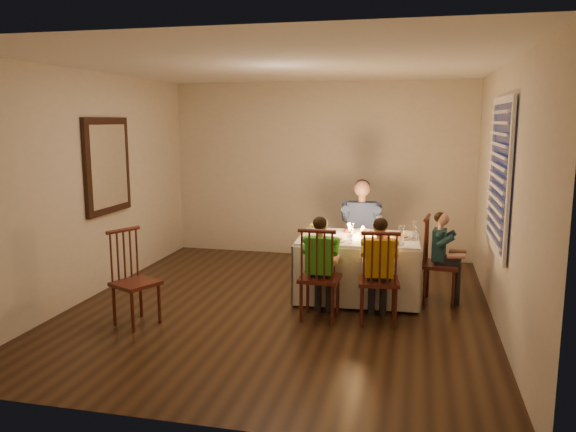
% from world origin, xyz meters
% --- Properties ---
extents(ground, '(5.00, 5.00, 0.00)m').
position_xyz_m(ground, '(0.00, 0.00, 0.00)').
color(ground, black).
rests_on(ground, ground).
extents(wall_left, '(0.02, 5.00, 2.60)m').
position_xyz_m(wall_left, '(-2.25, 0.00, 1.30)').
color(wall_left, beige).
rests_on(wall_left, ground).
extents(wall_right, '(0.02, 5.00, 2.60)m').
position_xyz_m(wall_right, '(2.25, 0.00, 1.30)').
color(wall_right, beige).
rests_on(wall_right, ground).
extents(wall_back, '(4.50, 0.02, 2.60)m').
position_xyz_m(wall_back, '(0.00, 2.50, 1.30)').
color(wall_back, beige).
rests_on(wall_back, ground).
extents(ceiling, '(5.00, 5.00, 0.00)m').
position_xyz_m(ceiling, '(0.00, 0.00, 2.60)').
color(ceiling, white).
rests_on(ceiling, wall_back).
extents(dining_table, '(1.43, 1.06, 0.69)m').
position_xyz_m(dining_table, '(0.79, 0.53, 0.51)').
color(dining_table, silver).
rests_on(dining_table, ground).
extents(chair_adult, '(0.43, 0.41, 0.98)m').
position_xyz_m(chair_adult, '(0.75, 1.27, 0.00)').
color(chair_adult, '#3D1610').
rests_on(chair_adult, ground).
extents(chair_near_left, '(0.41, 0.40, 0.98)m').
position_xyz_m(chair_near_left, '(0.48, -0.26, 0.00)').
color(chair_near_left, '#3D1610').
rests_on(chair_near_left, ground).
extents(chair_near_right, '(0.44, 0.43, 0.98)m').
position_xyz_m(chair_near_right, '(1.08, -0.24, 0.00)').
color(chair_near_right, '#3D1610').
rests_on(chair_near_right, ground).
extents(chair_end, '(0.43, 0.45, 0.98)m').
position_xyz_m(chair_end, '(1.72, 0.58, 0.00)').
color(chair_end, '#3D1610').
rests_on(chair_end, ground).
extents(chair_extra, '(0.52, 0.53, 0.97)m').
position_xyz_m(chair_extra, '(-1.29, -0.85, 0.00)').
color(chair_extra, '#3D1610').
rests_on(chair_extra, ground).
extents(adult, '(0.51, 0.47, 1.30)m').
position_xyz_m(adult, '(0.75, 1.27, 0.00)').
color(adult, navy).
rests_on(adult, ground).
extents(child_green, '(0.37, 0.34, 1.08)m').
position_xyz_m(child_green, '(0.48, -0.26, 0.00)').
color(child_green, green).
rests_on(child_green, ground).
extents(child_yellow, '(0.40, 0.37, 1.09)m').
position_xyz_m(child_yellow, '(1.08, -0.24, 0.00)').
color(child_yellow, gold).
rests_on(child_yellow, ground).
extents(child_teal, '(0.34, 0.37, 1.03)m').
position_xyz_m(child_teal, '(1.72, 0.58, 0.00)').
color(child_teal, '#18353C').
rests_on(child_teal, ground).
extents(setting_adult, '(0.27, 0.27, 0.02)m').
position_xyz_m(setting_adult, '(0.82, 0.79, 0.73)').
color(setting_adult, white).
rests_on(setting_adult, dining_table).
extents(setting_green, '(0.27, 0.27, 0.02)m').
position_xyz_m(setting_green, '(0.55, 0.25, 0.73)').
color(setting_green, white).
rests_on(setting_green, dining_table).
extents(setting_yellow, '(0.27, 0.27, 0.02)m').
position_xyz_m(setting_yellow, '(1.11, 0.24, 0.73)').
color(setting_yellow, white).
rests_on(setting_yellow, dining_table).
extents(setting_teal, '(0.27, 0.27, 0.02)m').
position_xyz_m(setting_teal, '(1.25, 0.55, 0.73)').
color(setting_teal, white).
rests_on(setting_teal, dining_table).
extents(candle_left, '(0.06, 0.06, 0.10)m').
position_xyz_m(candle_left, '(0.70, 0.52, 0.77)').
color(candle_left, silver).
rests_on(candle_left, dining_table).
extents(candle_right, '(0.06, 0.06, 0.10)m').
position_xyz_m(candle_right, '(0.84, 0.53, 0.77)').
color(candle_right, silver).
rests_on(candle_right, dining_table).
extents(squash, '(0.09, 0.09, 0.09)m').
position_xyz_m(squash, '(0.20, 0.79, 0.77)').
color(squash, '#FCF142').
rests_on(squash, dining_table).
extents(orange_fruit, '(0.08, 0.08, 0.08)m').
position_xyz_m(orange_fruit, '(1.02, 0.59, 0.76)').
color(orange_fruit, orange).
rests_on(orange_fruit, dining_table).
extents(serving_bowl, '(0.22, 0.22, 0.06)m').
position_xyz_m(serving_bowl, '(0.28, 0.78, 0.75)').
color(serving_bowl, white).
rests_on(serving_bowl, dining_table).
extents(wall_mirror, '(0.06, 0.95, 1.15)m').
position_xyz_m(wall_mirror, '(-2.22, 0.30, 1.50)').
color(wall_mirror, black).
rests_on(wall_mirror, wall_left).
extents(window_blinds, '(0.07, 1.34, 1.54)m').
position_xyz_m(window_blinds, '(2.21, 0.10, 1.50)').
color(window_blinds, '#0D1437').
rests_on(window_blinds, wall_right).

